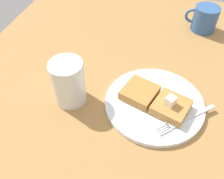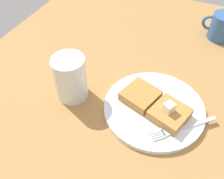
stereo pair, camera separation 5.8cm
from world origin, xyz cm
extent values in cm
cube|color=#A37640|center=(0.00, 0.00, 1.20)|extent=(116.22, 116.22, 2.40)
cylinder|color=white|center=(4.85, 0.26, 3.00)|extent=(23.75, 23.75, 1.19)
torus|color=#2A5274|center=(4.85, 0.26, 3.19)|extent=(23.75, 23.75, 0.80)
cube|color=#B17D3C|center=(0.95, 1.48, 4.74)|extent=(9.53, 9.58, 2.29)
cube|color=#B17938|center=(8.75, -0.97, 4.74)|extent=(9.53, 9.58, 2.29)
cube|color=#F5E9C8|center=(1.40, 1.68, 6.97)|extent=(2.74, 2.84, 2.18)
cube|color=silver|center=(-5.10, 0.93, 3.77)|extent=(7.86, 7.55, 0.36)
cube|color=silver|center=(-0.47, 5.34, 3.77)|extent=(3.54, 3.52, 0.36)
cube|color=silver|center=(1.14, 8.01, 3.77)|extent=(2.54, 2.44, 0.36)
cube|color=silver|center=(1.52, 7.61, 3.77)|extent=(2.54, 2.44, 0.36)
cube|color=silver|center=(1.89, 7.21, 3.77)|extent=(2.54, 2.44, 0.36)
cube|color=silver|center=(2.27, 6.81, 3.77)|extent=(2.54, 2.44, 0.36)
cylinder|color=#3B1A0A|center=(24.93, 3.53, 6.68)|extent=(7.13, 7.13, 8.56)
cylinder|color=silver|center=(24.93, 3.53, 8.04)|extent=(7.74, 7.74, 11.28)
torus|color=silver|center=(24.93, 3.53, 13.23)|extent=(7.94, 7.94, 0.50)
cylinder|color=#325C95|center=(-5.03, -36.83, 6.37)|extent=(7.71, 7.71, 7.95)
torus|color=#325C95|center=(-0.95, -36.83, 6.77)|extent=(4.87, 0.90, 4.87)
camera|label=1|loc=(3.89, 39.95, 48.98)|focal=40.00mm
camera|label=2|loc=(-1.53, 37.95, 48.98)|focal=40.00mm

